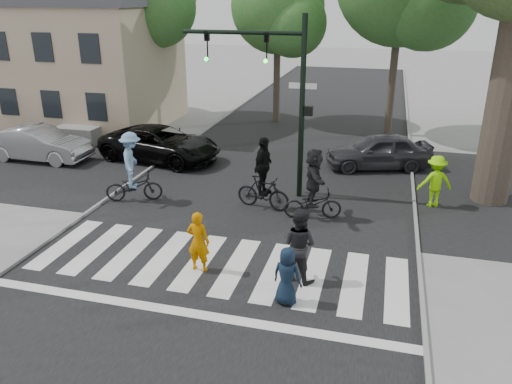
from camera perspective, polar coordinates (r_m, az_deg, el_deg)
ground at (r=12.30m, az=-5.93°, el=-10.43°), size 120.00×120.00×0.00m
road_stem at (r=16.53m, az=0.10°, el=-1.55°), size 10.00×70.00×0.01m
road_cross at (r=19.25m, az=2.37°, el=1.84°), size 70.00×10.00×0.01m
curb_left at (r=18.37m, az=-15.32°, el=0.21°), size 0.10×70.00×0.10m
curb_right at (r=16.10m, az=17.78°, el=-3.13°), size 0.10×70.00×0.10m
crosswalk at (r=12.83m, az=-4.90°, el=-8.90°), size 10.00×3.85×0.01m
traffic_signal at (r=16.49m, az=2.41°, el=12.49°), size 4.45×0.29×6.00m
bg_tree_0 at (r=31.16m, az=-20.83°, el=19.61°), size 5.46×5.20×8.97m
bg_tree_2 at (r=26.93m, az=2.95°, el=20.01°), size 5.04×4.80×8.40m
house at (r=28.36m, az=-18.71°, el=15.02°), size 8.40×8.10×8.82m
pedestrian_woman at (r=12.51m, az=-6.61°, el=-5.65°), size 0.60×0.40×1.60m
pedestrian_child at (r=11.23m, az=3.56°, el=-9.58°), size 0.76×0.58×1.38m
pedestrian_adult at (r=12.04m, az=4.93°, el=-6.04°), size 1.10×0.99×1.86m
cyclist_left at (r=17.10m, az=-13.93°, el=2.27°), size 1.98×1.39×2.37m
cyclist_mid at (r=15.99m, az=0.83°, el=1.39°), size 1.90×1.18×2.39m
cyclist_right at (r=15.37m, az=6.58°, el=0.48°), size 1.87×1.73×2.25m
car_suv at (r=21.32m, az=-10.87°, el=5.43°), size 5.44×3.14×1.43m
car_silver at (r=22.85m, az=-23.58°, el=5.09°), size 4.35×1.52×1.43m
car_grey at (r=20.55m, az=13.84°, el=4.56°), size 4.46×2.83×1.41m
bystander_hivis at (r=17.22m, az=19.80°, el=1.16°), size 1.26×0.96×1.73m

